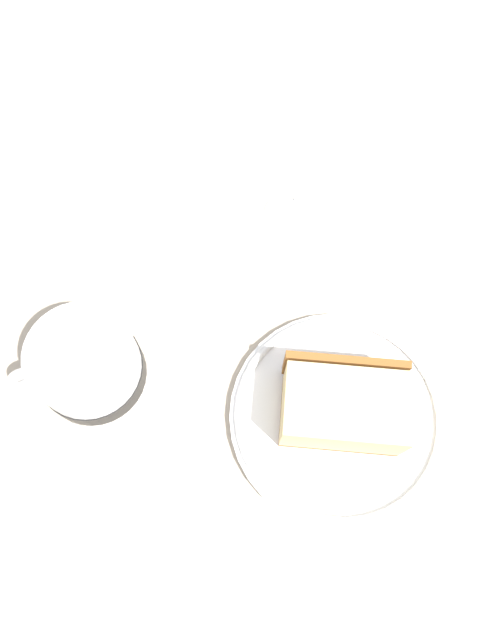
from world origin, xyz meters
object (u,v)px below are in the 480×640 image
object	(u,v)px
teaspoon	(299,197)
cake_slice	(344,406)
small_plate	(338,417)
tea_mug	(90,369)

from	to	relation	value
teaspoon	cake_slice	bearing A→B (deg)	62.77
small_plate	cake_slice	size ratio (longest dim) A/B	1.58
cake_slice	tea_mug	xyz separation A→B (cm)	(15.04, -13.86, 0.34)
tea_mug	teaspoon	bearing A→B (deg)	-169.01
tea_mug	teaspoon	xyz separation A→B (cm)	(-24.64, -4.79, -3.94)
cake_slice	tea_mug	bearing A→B (deg)	-42.65
small_plate	teaspoon	world-z (taller)	small_plate
teaspoon	tea_mug	bearing A→B (deg)	10.99
small_plate	tea_mug	world-z (taller)	tea_mug
cake_slice	teaspoon	xyz separation A→B (cm)	(-9.59, -18.64, -3.60)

